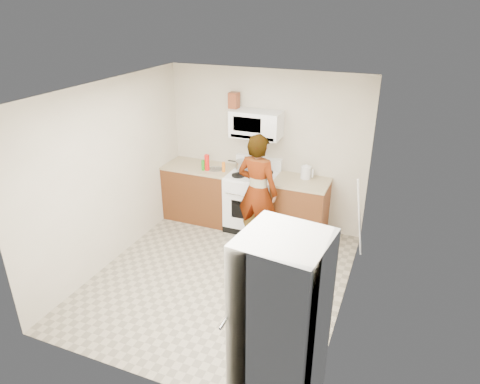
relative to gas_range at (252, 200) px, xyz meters
The scene contains 20 objects.
floor 1.56m from the gas_range, 86.14° to the right, with size 3.60×3.60×0.00m, color gray.
back_wall 0.83m from the gas_range, 72.00° to the left, with size 3.20×0.02×2.50m, color beige.
right_wall 2.37m from the gas_range, 41.25° to the right, with size 0.02×3.60×2.50m, color beige.
cabinet_left 0.94m from the gas_range, behind, with size 1.12×0.62×0.90m, color brown.
counter_left 1.03m from the gas_range, behind, with size 1.14×0.64×0.04m, color tan.
cabinet_right 0.78m from the gas_range, ahead, with size 0.80×0.62×0.90m, color brown.
counter_right 0.89m from the gas_range, ahead, with size 0.82×0.64×0.04m, color tan.
gas_range is the anchor object (origin of this frame).
microwave 1.22m from the gas_range, 90.00° to the left, with size 0.76×0.38×0.40m, color white.
person 0.64m from the gas_range, 61.69° to the right, with size 0.63×0.42×1.74m, color tan.
fridge 3.27m from the gas_range, 65.17° to the right, with size 0.70×0.70×1.70m, color silver.
kettle 0.98m from the gas_range, 10.21° to the left, with size 0.16×0.16×0.19m, color silver.
jug 1.59m from the gas_range, 155.98° to the left, with size 0.14×0.14×0.24m, color brown.
saucepan 0.58m from the gas_range, 152.18° to the left, with size 0.24×0.24×0.13m, color #A9A9AE.
tray 0.48m from the gas_range, 26.62° to the right, with size 0.25×0.16×0.05m, color silver.
bottle_spray 0.94m from the gas_range, behind, with size 0.08×0.08×0.26m, color red.
bottle_hot_sauce 0.71m from the gas_range, behind, with size 0.05×0.05×0.16m, color orange.
bottle_green_cap 0.96m from the gas_range, behind, with size 0.05×0.05×0.17m, color #1F8A19.
pot_lid 0.78m from the gas_range, behind, with size 0.25×0.25×0.01m, color silver.
broom 1.73m from the gas_range, ahead, with size 0.03×0.03×1.26m, color white.
Camera 1 is at (2.04, -4.32, 3.41)m, focal length 32.00 mm.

